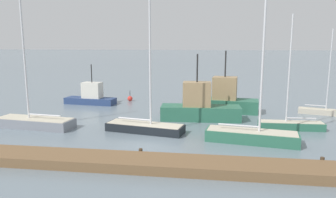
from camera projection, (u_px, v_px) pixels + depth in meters
The scene contains 11 objects.
ground_plane at pixel (151, 143), 23.03m from camera, with size 600.00×600.00×0.00m, color slate.
dock_pier at pixel (136, 162), 18.42m from camera, with size 26.56×2.53×0.69m.
sailboat_0 at pixel (252, 135), 23.00m from camera, with size 6.73×2.80×11.27m.
sailboat_1 at pixel (291, 124), 26.45m from camera, with size 5.27×1.36×9.39m.
sailboat_2 at pixel (35, 121), 27.07m from camera, with size 6.96×2.76×10.84m.
sailboat_3 at pixel (322, 110), 31.98m from camera, with size 4.55×2.21×8.47m.
sailboat_4 at pixel (145, 126), 25.70m from camera, with size 6.57×2.96×10.95m.
fishing_boat_0 at pixel (91, 96), 37.37m from camera, with size 6.13×2.40×4.67m.
fishing_boat_1 at pixel (199, 107), 29.65m from camera, with size 7.45×2.61×6.13m.
fishing_boat_2 at pixel (222, 100), 33.28m from camera, with size 7.90×3.26×6.34m.
channel_buoy_1 at pixel (130, 98), 39.34m from camera, with size 0.63×0.63×1.32m.
Camera 1 is at (4.30, -21.74, 7.14)m, focal length 33.98 mm.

